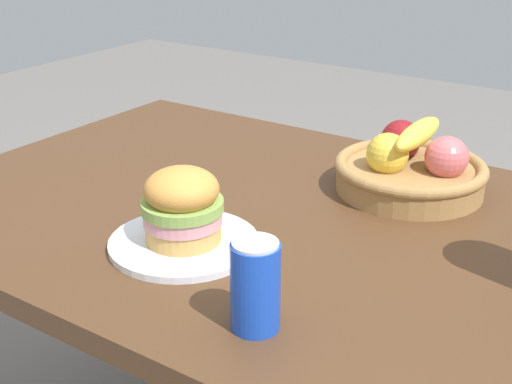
# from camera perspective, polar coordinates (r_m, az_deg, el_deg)

# --- Properties ---
(dining_table) EXTENTS (1.40, 0.90, 0.75)m
(dining_table) POSITION_cam_1_polar(r_m,az_deg,el_deg) (1.29, 2.67, -6.05)
(dining_table) COLOR #4C301C
(dining_table) RESTS_ON ground_plane
(plate) EXTENTS (0.24, 0.24, 0.01)m
(plate) POSITION_cam_1_polar(r_m,az_deg,el_deg) (1.15, -5.88, -4.14)
(plate) COLOR white
(plate) RESTS_ON dining_table
(sandwich) EXTENTS (0.13, 0.13, 0.12)m
(sandwich) POSITION_cam_1_polar(r_m,az_deg,el_deg) (1.12, -6.02, -1.10)
(sandwich) COLOR tan
(sandwich) RESTS_ON plate
(soda_can) EXTENTS (0.07, 0.07, 0.13)m
(soda_can) POSITION_cam_1_polar(r_m,az_deg,el_deg) (0.91, -0.05, -7.63)
(soda_can) COLOR blue
(soda_can) RESTS_ON dining_table
(fruit_basket) EXTENTS (0.29, 0.29, 0.14)m
(fruit_basket) POSITION_cam_1_polar(r_m,az_deg,el_deg) (1.37, 12.46, 1.93)
(fruit_basket) COLOR #9E7542
(fruit_basket) RESTS_ON dining_table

